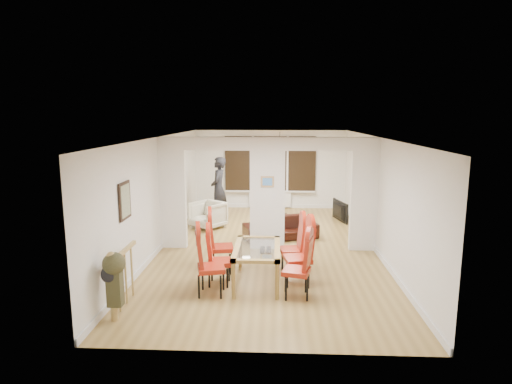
# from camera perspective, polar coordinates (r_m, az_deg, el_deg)

# --- Properties ---
(floor) EXTENTS (5.00, 9.00, 0.01)m
(floor) POSITION_cam_1_polar(r_m,az_deg,el_deg) (10.15, 1.50, -7.49)
(floor) COLOR olive
(floor) RESTS_ON ground
(room_walls) EXTENTS (5.00, 9.00, 2.60)m
(room_walls) POSITION_cam_1_polar(r_m,az_deg,el_deg) (9.84, 1.53, -0.25)
(room_walls) COLOR silver
(room_walls) RESTS_ON floor
(divider_wall) EXTENTS (5.00, 0.18, 2.60)m
(divider_wall) POSITION_cam_1_polar(r_m,az_deg,el_deg) (9.84, 1.53, -0.25)
(divider_wall) COLOR white
(divider_wall) RESTS_ON floor
(bay_window_blinds) EXTENTS (3.00, 0.08, 1.80)m
(bay_window_blinds) POSITION_cam_1_polar(r_m,az_deg,el_deg) (14.20, 1.90, 3.79)
(bay_window_blinds) COLOR black
(bay_window_blinds) RESTS_ON room_walls
(radiator) EXTENTS (1.40, 0.08, 0.50)m
(radiator) POSITION_cam_1_polar(r_m,az_deg,el_deg) (14.34, 1.87, -0.99)
(radiator) COLOR white
(radiator) RESTS_ON floor
(pendant_light) EXTENTS (0.36, 0.36, 0.36)m
(pendant_light) POSITION_cam_1_polar(r_m,az_deg,el_deg) (13.00, 3.18, 6.07)
(pendant_light) COLOR orange
(pendant_light) RESTS_ON room_walls
(stair_newel) EXTENTS (0.40, 1.20, 1.10)m
(stair_newel) POSITION_cam_1_polar(r_m,az_deg,el_deg) (7.37, -17.14, -10.40)
(stair_newel) COLOR #A6894C
(stair_newel) RESTS_ON floor
(wall_poster) EXTENTS (0.04, 0.52, 0.67)m
(wall_poster) POSITION_cam_1_polar(r_m,az_deg,el_deg) (7.88, -17.10, -1.11)
(wall_poster) COLOR gray
(wall_poster) RESTS_ON room_walls
(pillar_photo) EXTENTS (0.30, 0.03, 0.25)m
(pillar_photo) POSITION_cam_1_polar(r_m,az_deg,el_deg) (9.69, 1.53, 1.39)
(pillar_photo) COLOR #4C8CD8
(pillar_photo) RESTS_ON divider_wall
(dining_table) EXTENTS (0.84, 1.50, 0.70)m
(dining_table) POSITION_cam_1_polar(r_m,az_deg,el_deg) (8.01, 0.14, -9.75)
(dining_table) COLOR olive
(dining_table) RESTS_ON floor
(dining_chair_la) EXTENTS (0.55, 0.55, 1.14)m
(dining_chair_la) POSITION_cam_1_polar(r_m,az_deg,el_deg) (7.52, -6.01, -9.41)
(dining_chair_la) COLOR maroon
(dining_chair_la) RESTS_ON floor
(dining_chair_lb) EXTENTS (0.46, 0.46, 1.02)m
(dining_chair_lb) POSITION_cam_1_polar(r_m,az_deg,el_deg) (7.95, -4.93, -8.73)
(dining_chair_lb) COLOR maroon
(dining_chair_lb) RESTS_ON floor
(dining_chair_lc) EXTENTS (0.53, 0.53, 1.15)m
(dining_chair_lc) POSITION_cam_1_polar(r_m,az_deg,el_deg) (8.58, -4.64, -6.84)
(dining_chair_lc) COLOR maroon
(dining_chair_lc) RESTS_ON floor
(dining_chair_ra) EXTENTS (0.53, 0.53, 1.09)m
(dining_chair_ra) POSITION_cam_1_polar(r_m,az_deg,el_deg) (7.42, 5.42, -9.84)
(dining_chair_ra) COLOR maroon
(dining_chair_ra) RESTS_ON floor
(dining_chair_rb) EXTENTS (0.55, 0.55, 1.16)m
(dining_chair_rb) POSITION_cam_1_polar(r_m,az_deg,el_deg) (7.94, 5.59, -8.24)
(dining_chair_rb) COLOR maroon
(dining_chair_rb) RESTS_ON floor
(dining_chair_rc) EXTENTS (0.49, 0.49, 1.10)m
(dining_chair_rc) POSITION_cam_1_polar(r_m,az_deg,el_deg) (8.50, 4.78, -7.19)
(dining_chair_rc) COLOR maroon
(dining_chair_rc) RESTS_ON floor
(sofa) EXTENTS (1.98, 1.25, 0.54)m
(sofa) POSITION_cam_1_polar(r_m,az_deg,el_deg) (10.90, 3.28, -4.78)
(sofa) COLOR black
(sofa) RESTS_ON floor
(armchair) EXTENTS (1.12, 1.12, 0.74)m
(armchair) POSITION_cam_1_polar(r_m,az_deg,el_deg) (11.90, -6.44, -3.05)
(armchair) COLOR beige
(armchair) RESTS_ON floor
(person) EXTENTS (0.72, 0.51, 1.88)m
(person) POSITION_cam_1_polar(r_m,az_deg,el_deg) (12.69, -5.01, 0.44)
(person) COLOR black
(person) RESTS_ON floor
(television) EXTENTS (1.03, 0.39, 0.59)m
(television) POSITION_cam_1_polar(r_m,az_deg,el_deg) (12.86, 10.72, -2.50)
(television) COLOR black
(television) RESTS_ON floor
(coffee_table) EXTENTS (0.95, 0.52, 0.21)m
(coffee_table) POSITION_cam_1_polar(r_m,az_deg,el_deg) (12.57, 2.07, -3.51)
(coffee_table) COLOR black
(coffee_table) RESTS_ON floor
(bottle) EXTENTS (0.06, 0.06, 0.25)m
(bottle) POSITION_cam_1_polar(r_m,az_deg,el_deg) (12.61, 2.12, -2.38)
(bottle) COLOR #143F19
(bottle) RESTS_ON coffee_table
(bowl) EXTENTS (0.23, 0.23, 0.06)m
(bowl) POSITION_cam_1_polar(r_m,az_deg,el_deg) (12.43, 2.58, -3.04)
(bowl) COLOR black
(bowl) RESTS_ON coffee_table
(shoes) EXTENTS (0.24, 0.27, 0.10)m
(shoes) POSITION_cam_1_polar(r_m,az_deg,el_deg) (9.81, 1.29, -7.81)
(shoes) COLOR black
(shoes) RESTS_ON floor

